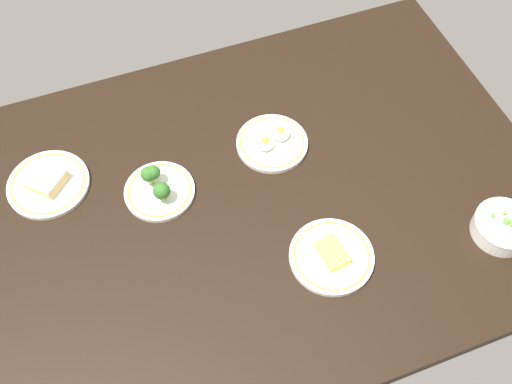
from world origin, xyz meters
The scene contains 6 objects.
dining_table centered at (0.00, 0.00, 2.00)cm, with size 150.73×107.89×4.00cm, color black.
plate_broccoli centered at (22.92, -9.93, 6.00)cm, with size 18.15×18.15×7.35cm.
plate_sandwich centered at (49.19, -22.09, 5.21)cm, with size 21.14×21.14×4.35cm.
bowl_peas centered at (-52.64, 31.05, 6.70)cm, with size 14.67×14.67×6.13cm.
plate_eggs centered at (-10.00, -14.02, 5.19)cm, with size 19.38×19.38×5.00cm.
plate_cheese centered at (-10.74, 22.87, 5.06)cm, with size 20.47×20.47×3.88cm.
Camera 1 is at (29.34, 77.82, 134.43)cm, focal length 42.31 mm.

